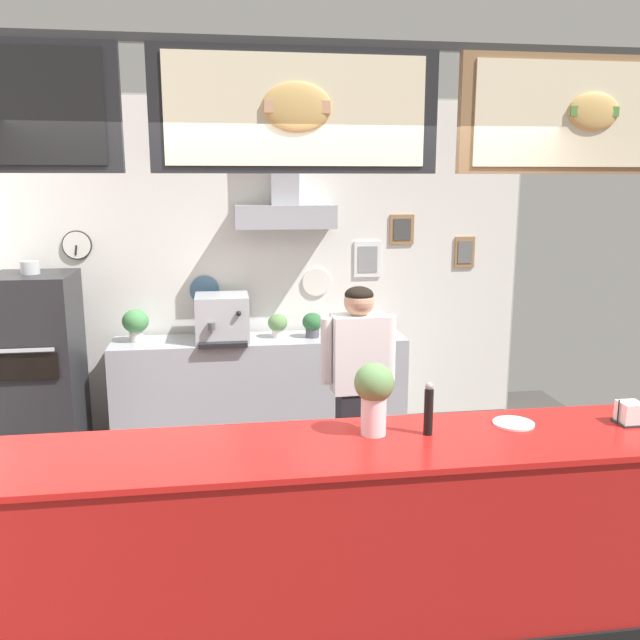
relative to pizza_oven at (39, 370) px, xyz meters
name	(u,v)px	position (x,y,z in m)	size (l,w,h in m)	color
ground_plane	(292,573)	(1.82, -1.89, -0.77)	(6.15, 6.15, 0.00)	#3F3A38
back_wall_assembly	(264,257)	(1.83, 0.46, 0.82)	(4.85, 3.06, 2.97)	#9E9E99
service_counter	(303,542)	(1.82, -2.43, -0.27)	(4.11, 0.70, 1.01)	#B21916
back_prep_counter	(261,389)	(1.78, 0.27, -0.33)	(2.53, 0.54, 0.91)	#A3A5AD
pizza_oven	(39,370)	(0.00, 0.00, 0.00)	(0.62, 0.71, 1.64)	#232326
shop_worker	(358,386)	(2.38, -1.03, 0.08)	(0.53, 0.24, 1.55)	#232328
espresso_machine	(222,318)	(1.46, 0.25, 0.33)	(0.45, 0.51, 0.39)	#B7BABF
potted_rosemary	(278,324)	(1.93, 0.29, 0.25)	(0.17, 0.17, 0.21)	beige
potted_basil	(312,324)	(2.23, 0.25, 0.25)	(0.18, 0.18, 0.22)	#4C4C51
potted_oregano	(354,324)	(2.62, 0.31, 0.23)	(0.13, 0.13, 0.17)	#4C4C51
potted_thyme	(136,323)	(0.73, 0.31, 0.29)	(0.22, 0.22, 0.28)	beige
napkin_holder	(630,414)	(3.54, -2.37, 0.29)	(0.14, 0.13, 0.13)	#262628
pepper_grinder	(429,409)	(2.46, -2.37, 0.37)	(0.05, 0.05, 0.27)	black
condiment_plate	(514,423)	(2.94, -2.30, 0.24)	(0.21, 0.21, 0.01)	white
basil_vase	(374,395)	(2.19, -2.32, 0.44)	(0.20, 0.20, 0.37)	silver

